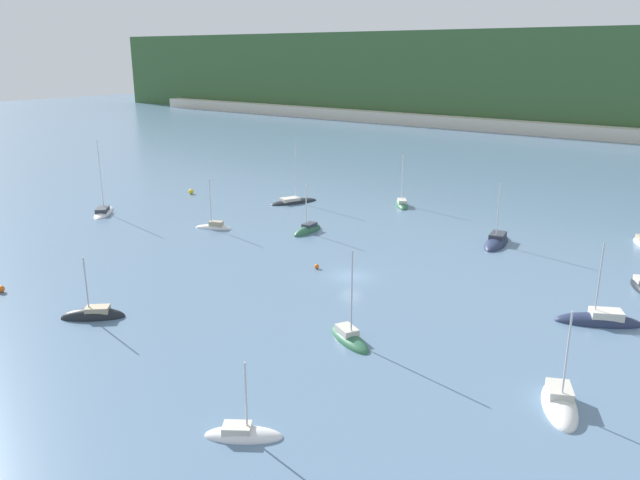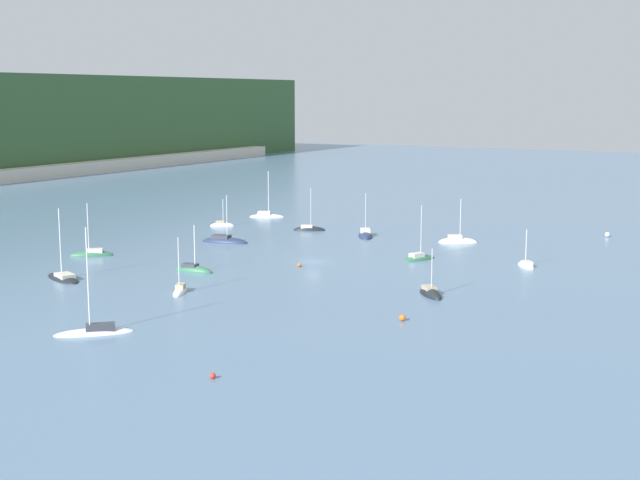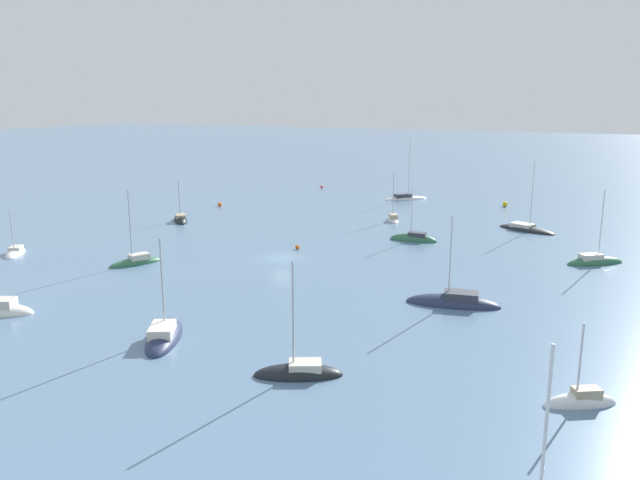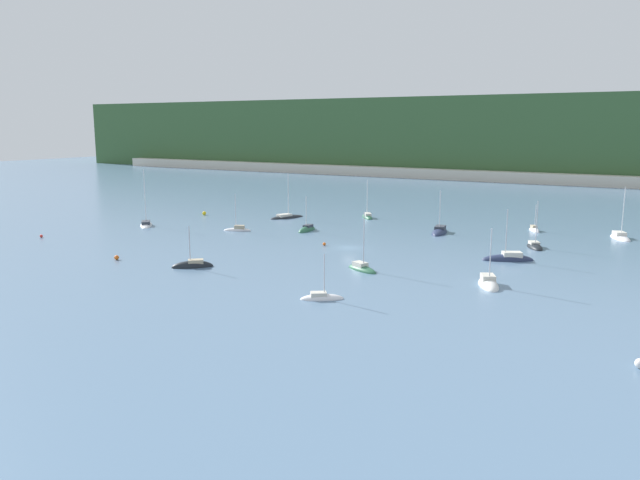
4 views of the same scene
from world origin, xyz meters
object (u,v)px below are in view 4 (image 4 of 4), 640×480
sailboat_10 (146,225)px  mooring_buoy_0 (204,213)px  sailboat_1 (193,267)px  mooring_buoy_2 (117,258)px  sailboat_4 (238,230)px  mooring_buoy_4 (640,363)px  sailboat_8 (508,260)px  sailboat_11 (367,217)px  sailboat_2 (322,298)px  mooring_buoy_1 (41,236)px  sailboat_9 (440,232)px  sailboat_5 (488,285)px  sailboat_0 (307,230)px  mooring_buoy_3 (324,244)px  sailboat_13 (362,269)px  sailboat_12 (535,247)px  sailboat_7 (620,238)px  sailboat_3 (534,231)px  sailboat_6 (287,217)px

sailboat_10 → mooring_buoy_0: (0.24, 18.21, 0.31)m
sailboat_1 → mooring_buoy_2: 14.05m
sailboat_4 → mooring_buoy_4: (75.21, -39.48, 0.30)m
sailboat_8 → sailboat_11: (-39.49, 29.86, -0.00)m
sailboat_2 → mooring_buoy_1: 67.97m
mooring_buoy_1 → mooring_buoy_2: 28.71m
sailboat_9 → mooring_buoy_0: (-56.54, -4.67, 0.35)m
sailboat_5 → sailboat_11: bearing=-164.8°
sailboat_9 → mooring_buoy_4: 69.79m
sailboat_0 → mooring_buoy_3: 16.05m
sailboat_2 → sailboat_4: 52.99m
sailboat_13 → sailboat_0: bearing=161.2°
sailboat_0 → mooring_buoy_1: sailboat_0 is taller
sailboat_0 → sailboat_2: 50.23m
sailboat_0 → sailboat_12: 43.64m
mooring_buoy_2 → sailboat_13: bearing=20.2°
sailboat_1 → sailboat_7: 79.14m
sailboat_4 → sailboat_3: bearing=-177.7°
sailboat_2 → sailboat_7: 69.74m
sailboat_11 → mooring_buoy_2: (-13.83, -61.06, 0.27)m
sailboat_4 → mooring_buoy_0: size_ratio=8.95×
sailboat_5 → sailboat_3: bearing=159.0°
sailboat_3 → sailboat_4: (-51.60, -29.98, 0.04)m
sailboat_1 → sailboat_11: size_ratio=0.76×
sailboat_8 → sailboat_12: 12.80m
sailboat_9 → mooring_buoy_0: sailboat_9 is taller
sailboat_11 → mooring_buoy_3: (8.43, -34.10, 0.18)m
sailboat_13 → mooring_buoy_3: (-14.29, 13.52, 0.16)m
sailboat_5 → sailboat_8: size_ratio=0.96×
sailboat_10 → sailboat_12: sailboat_10 is taller
sailboat_2 → sailboat_12: bearing=36.7°
sailboat_2 → sailboat_4: (-40.08, 34.66, 0.06)m
sailboat_5 → sailboat_11: size_ratio=0.92×
sailboat_7 → sailboat_11: (-52.75, -0.19, -0.04)m
mooring_buoy_1 → mooring_buoy_3: bearing=22.1°
sailboat_10 → sailboat_13: bearing=-146.7°
sailboat_7 → mooring_buoy_1: bearing=-84.7°
sailboat_8 → sailboat_9: 26.04m
sailboat_0 → sailboat_8: 42.63m
sailboat_6 → mooring_buoy_1: 51.79m
mooring_buoy_1 → mooring_buoy_3: size_ratio=0.99×
sailboat_11 → sailboat_7: bearing=-126.4°
mooring_buoy_3 → mooring_buoy_4: (52.21, -34.74, 0.16)m
sailboat_9 → sailboat_11: size_ratio=0.99×
sailboat_6 → sailboat_11: sailboat_6 is taller
sailboat_6 → sailboat_3: bearing=-56.0°
sailboat_0 → sailboat_4: bearing=-64.8°
sailboat_2 → sailboat_13: sailboat_13 is taller
sailboat_12 → mooring_buoy_4: bearing=-5.6°
sailboat_7 → sailboat_12: bearing=-59.2°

